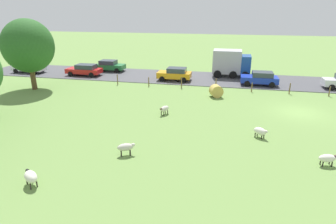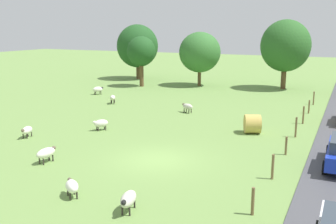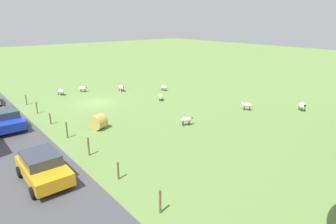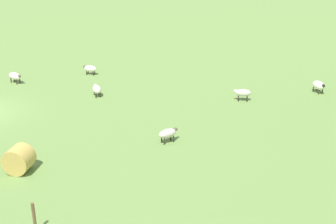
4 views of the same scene
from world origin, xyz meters
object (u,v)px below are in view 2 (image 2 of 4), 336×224
Objects in this scene: sheep_0 at (27,130)px; tree_1 at (141,52)px; sheep_3 at (187,107)px; sheep_6 at (98,89)px; sheep_5 at (113,98)px; tree_2 at (200,52)px; sheep_2 at (128,199)px; sheep_1 at (46,153)px; sheep_7 at (72,186)px; tree_3 at (137,46)px; hay_bale_0 at (252,124)px; tree_0 at (285,46)px; sheep_4 at (101,123)px.

sheep_0 is 0.20× the size of tree_1.
sheep_6 is (-11.65, 4.26, 0.01)m from sheep_3.
tree_1 is at bearing 104.89° from sheep_5.
tree_1 is 6.77m from tree_2.
sheep_2 is at bearing -55.55° from sheep_5.
sheep_5 is at bearing -41.03° from sheep_6.
sheep_1 is 1.27× the size of sheep_7.
sheep_5 is at bearing -75.11° from tree_1.
sheep_6 is (-9.68, 18.35, 0.01)m from sheep_1.
sheep_0 is 0.16× the size of tree_3.
sheep_5 is 0.16× the size of tree_3.
hay_bale_0 is 0.16× the size of tree_0.
sheep_2 is 32.96m from tree_2.
sheep_6 reaches higher than sheep_4.
tree_3 is at bearing 177.53° from tree_0.
sheep_4 is 0.17× the size of tree_2.
sheep_3 is at bearing 96.38° from sheep_7.
tree_2 is (-1.31, 22.02, 3.42)m from sheep_4.
sheep_1 is (4.33, -3.09, 0.05)m from sheep_0.
sheep_6 is 1.13× the size of sheep_7.
tree_1 is at bearing -150.47° from tree_2.
tree_0 is at bearing 93.65° from hay_bale_0.
tree_1 reaches higher than sheep_4.
tree_1 is (-2.77, 10.43, 3.48)m from sheep_5.
sheep_6 is 0.15× the size of tree_0.
sheep_7 is at bearing -95.23° from tree_0.
sheep_1 is at bearing -79.91° from sheep_4.
sheep_5 is at bearing 124.45° from sheep_2.
tree_2 is at bearing 119.94° from hay_bale_0.
tree_3 reaches higher than sheep_3.
sheep_4 is 1.05× the size of sheep_7.
sheep_4 is at bearing -65.92° from tree_3.
tree_3 reaches higher than hay_bale_0.
sheep_6 is 7.82m from tree_1.
sheep_5 is at bearing 110.68° from sheep_1.
sheep_4 is (-3.13, -7.56, -0.03)m from sheep_3.
tree_1 is 6.84m from tree_3.
tree_0 is (12.46, 15.34, 4.21)m from sheep_5.
tree_0 reaches higher than hay_bale_0.
sheep_5 is 19.97m from sheep_7.
tree_0 is (0.29, 33.08, 4.25)m from sheep_2.
sheep_3 is 0.20× the size of tree_1.
sheep_0 is 1.06× the size of sheep_4.
sheep_7 is (-2.72, 0.14, -0.03)m from sheep_2.
sheep_5 is 11.34m from tree_1.
sheep_2 is 1.16× the size of sheep_6.
tree_1 is at bearing 137.53° from hay_bale_0.
hay_bale_0 is at bearing 71.62° from sheep_7.
tree_2 reaches higher than sheep_1.
sheep_3 reaches higher than sheep_0.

